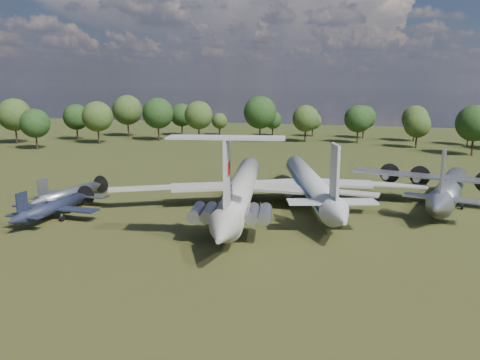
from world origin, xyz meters
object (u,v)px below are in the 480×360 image
(an12_transport, at_px, (449,192))
(small_prop_west, at_px, (53,211))
(il62_airliner, at_px, (241,194))
(person_on_il62, at_px, (230,192))
(tu104_jet, at_px, (310,188))
(small_prop_northwest, at_px, (70,196))

(an12_transport, distance_m, small_prop_west, 56.91)
(il62_airliner, bearing_deg, small_prop_west, -164.51)
(an12_transport, height_order, person_on_il62, person_on_il62)
(tu104_jet, relative_size, small_prop_west, 2.76)
(person_on_il62, bearing_deg, il62_airliner, -111.21)
(tu104_jet, bearing_deg, person_on_il62, -123.85)
(il62_airliner, distance_m, tu104_jet, 11.68)
(person_on_il62, bearing_deg, small_prop_west, -36.91)
(an12_transport, xyz_separation_m, small_prop_west, (-51.92, -23.27, -0.87))
(tu104_jet, xyz_separation_m, an12_transport, (20.17, 3.75, -0.23))
(tu104_jet, distance_m, an12_transport, 20.52)
(an12_transport, xyz_separation_m, person_on_il62, (-26.13, -25.00, 3.79))
(tu104_jet, height_order, person_on_il62, person_on_il62)
(person_on_il62, bearing_deg, an12_transport, -169.34)
(small_prop_west, height_order, person_on_il62, person_on_il62)
(tu104_jet, distance_m, person_on_il62, 22.36)
(an12_transport, relative_size, small_prop_west, 1.89)
(tu104_jet, height_order, an12_transport, tu104_jet)
(small_prop_west, relative_size, small_prop_northwest, 1.02)
(tu104_jet, bearing_deg, small_prop_northwest, -179.73)
(an12_transport, distance_m, person_on_il62, 36.37)
(il62_airliner, distance_m, person_on_il62, 14.31)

